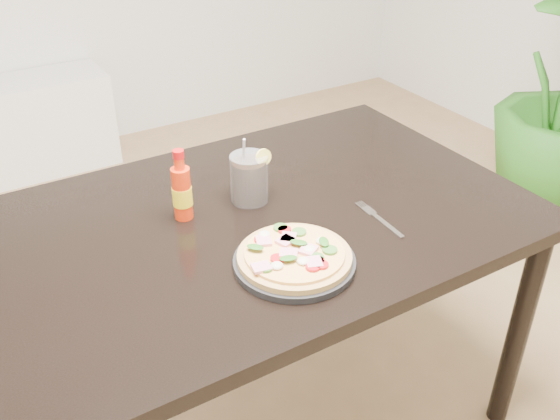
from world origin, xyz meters
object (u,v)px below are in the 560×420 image
hot_sauce_bottle (182,192)px  fork (378,218)px  plate (294,262)px  cola_cup (249,179)px  pizza (294,255)px  dining_table (256,242)px

hot_sauce_bottle → fork: size_ratio=1.00×
plate → cola_cup: (0.05, 0.31, 0.05)m
pizza → cola_cup: bearing=79.9°
dining_table → cola_cup: size_ratio=7.42×
plate → pizza: size_ratio=1.07×
plate → pizza: pizza is taller
pizza → fork: pizza is taller
plate → fork: (0.28, 0.05, -0.01)m
plate → hot_sauce_bottle: 0.35m
cola_cup → dining_table: bearing=-108.6°
dining_table → fork: fork is taller
cola_cup → fork: bearing=-47.6°
pizza → cola_cup: size_ratio=1.37×
dining_table → fork: (0.26, -0.17, 0.09)m
hot_sauce_bottle → fork: hot_sauce_bottle is taller
dining_table → hot_sauce_bottle: 0.24m
dining_table → fork: bearing=-34.3°
cola_cup → plate: bearing=-100.0°
hot_sauce_bottle → cola_cup: bearing=-3.4°
pizza → fork: bearing=10.6°
hot_sauce_bottle → cola_cup: 0.18m
hot_sauce_bottle → fork: bearing=-32.4°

